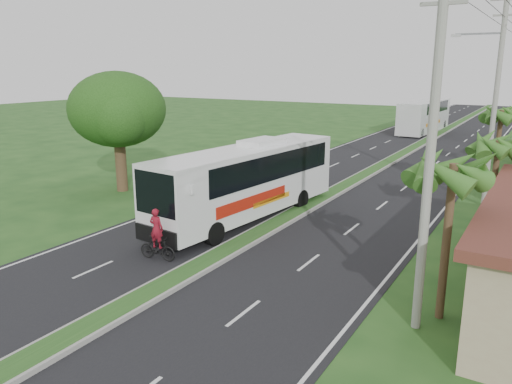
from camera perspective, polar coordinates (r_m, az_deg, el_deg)
The scene contains 14 objects.
ground at distance 18.57m, azimuth -10.78°, elevation -10.91°, with size 180.00×180.00×0.00m, color #1D4419.
road_asphalt at distance 35.24m, azimuth 11.14°, elevation 1.15°, with size 14.00×160.00×0.02m, color black.
median_strip at distance 35.22m, azimuth 11.15°, elevation 1.30°, with size 1.20×160.00×0.18m.
lane_edge_left at distance 37.94m, azimuth 1.59°, elevation 2.32°, with size 0.12×160.00×0.01m, color silver.
lane_edge_right at distance 33.69m, azimuth 21.91°, elevation -0.24°, with size 0.12×160.00×0.01m, color silver.
palm_verge_a at distance 15.92m, azimuth 21.62°, elevation 2.12°, with size 2.40×2.40×5.45m.
palm_verge_b at distance 24.76m, azimuth 25.96°, elevation 4.78°, with size 2.40×2.40×5.05m.
palm_verge_c at distance 31.66m, azimuth 26.24°, elevation 7.90°, with size 2.40×2.40×5.85m.
shade_tree at distance 32.61m, azimuth -15.67°, elevation 8.80°, with size 6.30×6.00×7.54m.
utility_pole_a at distance 14.88m, azimuth 19.39°, elevation 5.19°, with size 1.60×0.28×11.00m.
utility_pole_b at distance 30.62m, azimuth 25.68°, elevation 9.94°, with size 3.20×0.28×12.00m.
coach_bus_main at distance 25.69m, azimuth -0.89°, elevation 1.70°, with size 3.93×12.82×4.08m.
coach_bus_far at distance 64.36m, azimuth 18.70°, elevation 8.39°, with size 3.43×12.99×3.75m.
motorcyclist at distance 20.94m, azimuth -11.24°, elevation -5.60°, with size 1.73×0.67×2.22m.
Camera 1 is at (11.36, -12.44, 7.79)m, focal length 35.00 mm.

